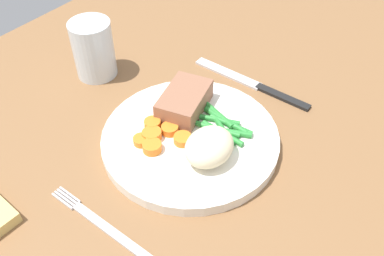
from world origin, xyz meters
The scene contains 9 objects.
dining_table centered at (0.00, 0.00, 1.00)cm, with size 120.00×90.00×2.00cm.
dinner_plate centered at (0.37, 0.77, 2.80)cm, with size 24.01×24.01×1.60cm, color white.
meat_portion centered at (3.61, 4.55, 5.16)cm, with size 8.66×5.48×3.12cm, color #936047.
mashed_potatoes centered at (-1.79, -3.55, 5.56)cm, with size 6.97×5.74×3.93cm, color beige.
carrot_slices centered at (-3.21, 3.83, 4.18)cm, with size 6.39×7.27×1.27cm.
green_beans centered at (3.95, -1.72, 3.99)cm, with size 5.32×9.51×0.86cm.
fork centered at (-16.57, 0.51, 2.20)cm, with size 1.44×16.60×0.40cm.
knife centered at (16.10, 0.49, 2.20)cm, with size 1.70×20.50×0.64cm.
water_glass centered at (3.52, 22.56, 6.00)cm, with size 6.48×6.48×9.25cm.
Camera 1 is at (-31.65, -23.43, 43.77)cm, focal length 39.32 mm.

